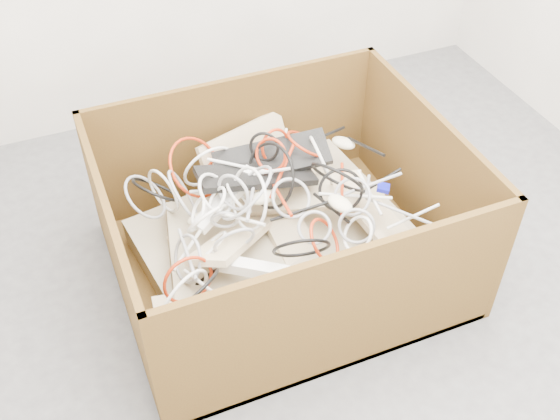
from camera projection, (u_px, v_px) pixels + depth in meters
name	position (u px, v px, depth m)	size (l,w,h in m)	color
ground	(341.00, 298.00, 2.56)	(3.00, 3.00, 0.00)	#48484A
cardboard_box	(278.00, 244.00, 2.57)	(1.25, 1.04, 0.60)	#432A10
keyboard_pile	(279.00, 210.00, 2.52)	(1.10, 0.94, 0.37)	beige
mice_scatter	(292.00, 211.00, 2.41)	(0.79, 0.76, 0.22)	beige
power_strip_left	(226.00, 199.00, 2.41)	(0.30, 0.06, 0.04)	white
power_strip_right	(250.00, 268.00, 2.24)	(0.27, 0.05, 0.04)	white
vga_plug	(383.00, 188.00, 2.49)	(0.04, 0.04, 0.02)	#0C10B9
cable_tangle	(245.00, 204.00, 2.37)	(1.12, 0.81, 0.41)	silver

